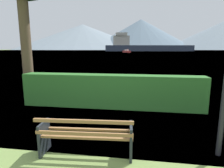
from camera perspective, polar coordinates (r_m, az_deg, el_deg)
The scene contains 7 objects.
ground_plane at distance 4.20m, azimuth -7.53°, elevation -20.25°, with size 1400.00×1400.00×0.00m, color olive.
water_surface at distance 313.40m, azimuth 8.50°, elevation 10.09°, with size 620.00×620.00×0.00m, color #7A99A8.
park_bench at distance 3.94m, azimuth -7.88°, elevation -15.31°, with size 1.91×0.70×0.87m.
hedge_row at distance 6.94m, azimuth -0.30°, elevation -2.20°, with size 6.67×0.61×1.22m, color #2D6B28.
cargo_ship_large at distance 196.84m, azimuth 9.15°, elevation 11.31°, with size 89.28×27.52×18.07m.
tender_far at distance 115.99m, azimuth 4.47°, elevation 9.86°, with size 5.52×6.46×2.03m.
distant_hills at distance 580.66m, azimuth 7.74°, elevation 14.29°, with size 786.85×413.06×87.52m.
Camera 1 is at (1.04, -3.46, 2.15)m, focal length 30.04 mm.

